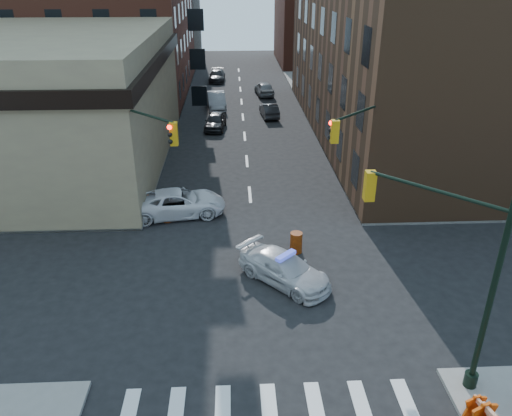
{
  "coord_description": "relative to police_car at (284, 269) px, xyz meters",
  "views": [
    {
      "loc": [
        -0.99,
        -18.47,
        12.84
      ],
      "look_at": [
        0.07,
        3.51,
        2.2
      ],
      "focal_mm": 35.0,
      "sensor_mm": 36.0,
      "label": 1
    }
  ],
  "objects": [
    {
      "name": "parked_car_wnear",
      "position": [
        -3.69,
        23.89,
        0.04
      ],
      "size": [
        2.07,
        4.27,
        1.41
      ],
      "primitive_type": "imported",
      "rotation": [
        0.0,
        0.0,
        -0.1
      ],
      "color": "black",
      "rests_on": "ground"
    },
    {
      "name": "police_car",
      "position": [
        0.0,
        0.0,
        0.0
      ],
      "size": [
        4.54,
        4.61,
        1.34
      ],
      "primitive_type": "imported",
      "rotation": [
        0.0,
        0.0,
        0.77
      ],
      "color": "silver",
      "rests_on": "ground"
    },
    {
      "name": "barrel_road",
      "position": [
        0.85,
        2.57,
        -0.13
      ],
      "size": [
        0.71,
        0.71,
        1.07
      ],
      "primitive_type": "cylinder",
      "rotation": [
        0.0,
        0.0,
        0.22
      ],
      "color": "#E35C0A",
      "rests_on": "ground"
    },
    {
      "name": "signal_pole_se",
      "position": [
        4.85,
        -5.87,
        3.95
      ],
      "size": [
        5.4,
        5.27,
        8.0
      ],
      "rotation": [
        0.0,
        0.0,
        2.36
      ],
      "color": "black",
      "rests_on": "sidewalk_se"
    },
    {
      "name": "sidewalk_ne",
      "position": [
        21.81,
        32.4,
        -0.59
      ],
      "size": [
        34.0,
        54.5,
        0.15
      ],
      "primitive_type": "cube",
      "color": "gray",
      "rests_on": "ground"
    },
    {
      "name": "pedestrian_c",
      "position": [
        -13.44,
        6.76,
        0.39
      ],
      "size": [
        1.14,
        0.74,
        1.81
      ],
      "primitive_type": "imported",
      "rotation": [
        0.0,
        0.0,
        0.31
      ],
      "color": "#202330",
      "rests_on": "sidewalk_nw"
    },
    {
      "name": "bank_building",
      "position": [
        -18.19,
        16.15,
        3.83
      ],
      "size": [
        22.0,
        22.0,
        9.0
      ],
      "primitive_type": "cube",
      "color": "#90825E",
      "rests_on": "ground"
    },
    {
      "name": "parked_car_wdeep",
      "position": [
        -3.99,
        44.35,
        0.0
      ],
      "size": [
        2.05,
        4.69,
        1.34
      ],
      "primitive_type": "imported",
      "rotation": [
        0.0,
        0.0,
        -0.04
      ],
      "color": "black",
      "rests_on": "ground"
    },
    {
      "name": "commercial_row_ne",
      "position": [
        11.81,
        22.15,
        6.33
      ],
      "size": [
        14.0,
        34.0,
        14.0
      ],
      "primitive_type": "cube",
      "color": "#513420",
      "rests_on": "ground"
    },
    {
      "name": "signal_pole_ne",
      "position": [
        4.65,
        5.0,
        3.67
      ],
      "size": [
        3.67,
        3.58,
        8.0
      ],
      "rotation": [
        0.0,
        0.0,
        -2.36
      ],
      "color": "black",
      "rests_on": "sidewalk_ne"
    },
    {
      "name": "tree_ne_near",
      "position": [
        6.31,
        25.65,
        2.82
      ],
      "size": [
        3.0,
        3.0,
        4.85
      ],
      "color": "black",
      "rests_on": "sidewalk_ne"
    },
    {
      "name": "barricade_nw_b",
      "position": [
        -11.34,
        7.32,
        -0.07
      ],
      "size": [
        1.28,
        0.8,
        0.9
      ],
      "primitive_type": null,
      "rotation": [
        0.0,
        0.0,
        -0.18
      ],
      "color": "#BF3A08",
      "rests_on": "sidewalk_nw"
    },
    {
      "name": "pedestrian_b",
      "position": [
        -11.39,
        5.65,
        0.39
      ],
      "size": [
        1.02,
        0.87,
        1.81
      ],
      "primitive_type": "imported",
      "rotation": [
        0.0,
        0.0,
        -0.24
      ],
      "color": "black",
      "rests_on": "sidewalk_nw"
    },
    {
      "name": "parked_car_wfar",
      "position": [
        -3.75,
        31.01,
        0.13
      ],
      "size": [
        2.12,
        5.0,
        1.6
      ],
      "primitive_type": "imported",
      "rotation": [
        0.0,
        0.0,
        0.09
      ],
      "color": "gray",
      "rests_on": "ground"
    },
    {
      "name": "barricade_nw_a",
      "position": [
        -7.69,
        7.65,
        -0.05
      ],
      "size": [
        1.33,
        0.81,
        0.94
      ],
      "primitive_type": null,
      "rotation": [
        0.0,
        0.0,
        -0.15
      ],
      "color": "#E2600A",
      "rests_on": "sidewalk_nw"
    },
    {
      "name": "parked_car_efar",
      "position": [
        1.42,
        36.54,
        0.08
      ],
      "size": [
        2.2,
        4.54,
        1.49
      ],
      "primitive_type": "imported",
      "rotation": [
        0.0,
        0.0,
        3.24
      ],
      "color": "gray",
      "rests_on": "ground"
    },
    {
      "name": "barrel_bank",
      "position": [
        -5.93,
        6.24,
        -0.23
      ],
      "size": [
        0.5,
        0.5,
        0.88
      ],
      "primitive_type": "cylinder",
      "rotation": [
        0.0,
        0.0,
        0.01
      ],
      "color": "orange",
      "rests_on": "ground"
    },
    {
      "name": "ground",
      "position": [
        -1.19,
        -0.35,
        -0.67
      ],
      "size": [
        140.0,
        140.0,
        0.0
      ],
      "primitive_type": "plane",
      "color": "black",
      "rests_on": "ground"
    },
    {
      "name": "sidewalk_nw",
      "position": [
        -24.19,
        32.4,
        -0.59
      ],
      "size": [
        34.0,
        54.5,
        0.15
      ],
      "primitive_type": "cube",
      "color": "gray",
      "rests_on": "ground"
    },
    {
      "name": "signal_pole_nw",
      "position": [
        -7.04,
        4.99,
        3.67
      ],
      "size": [
        3.58,
        3.67,
        8.0
      ],
      "rotation": [
        0.0,
        0.0,
        -0.79
      ],
      "color": "black",
      "rests_on": "sidewalk_nw"
    },
    {
      "name": "filler_nw",
      "position": [
        -17.19,
        61.65,
        7.33
      ],
      "size": [
        20.0,
        18.0,
        16.0
      ],
      "primitive_type": "cube",
      "color": "#50463B",
      "rests_on": "ground"
    },
    {
      "name": "pedestrian_a",
      "position": [
        -9.24,
        7.21,
        0.45
      ],
      "size": [
        0.77,
        0.57,
        1.93
      ],
      "primitive_type": "imported",
      "rotation": [
        0.0,
        0.0,
        -0.17
      ],
      "color": "black",
      "rests_on": "sidewalk_nw"
    },
    {
      "name": "pickup",
      "position": [
        -5.39,
        7.05,
        0.08
      ],
      "size": [
        5.72,
        3.3,
        1.5
      ],
      "primitive_type": "imported",
      "rotation": [
        0.0,
        0.0,
        1.73
      ],
      "color": "white",
      "rests_on": "ground"
    },
    {
      "name": "parked_car_enear",
      "position": [
        1.31,
        27.56,
        -0.02
      ],
      "size": [
        1.76,
        4.04,
        1.29
      ],
      "primitive_type": "imported",
      "rotation": [
        0.0,
        0.0,
        3.24
      ],
      "color": "black",
      "rests_on": "ground"
    },
    {
      "name": "filler_ne",
      "position": [
        12.81,
        57.65,
        5.33
      ],
      "size": [
        16.0,
        16.0,
        12.0
      ],
      "primitive_type": "cube",
      "color": "brown",
      "rests_on": "ground"
    },
    {
      "name": "tree_ne_far",
      "position": [
        6.31,
        33.65,
        2.82
      ],
      "size": [
        3.0,
        3.0,
        4.85
      ],
      "color": "black",
      "rests_on": "sidewalk_ne"
    }
  ]
}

